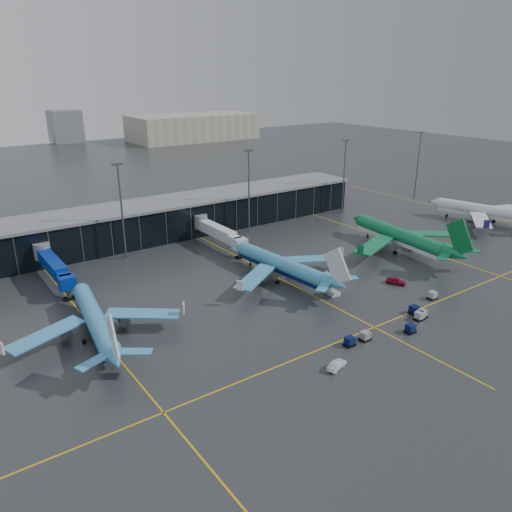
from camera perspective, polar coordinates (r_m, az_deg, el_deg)
ground at (r=104.39m, az=3.50°, el=-6.45°), size 600.00×600.00×0.00m
terminal_pier at (r=152.39m, az=-11.20°, el=4.10°), size 142.00×17.00×10.70m
jet_bridges at (r=125.11m, az=-22.11°, el=-1.06°), size 94.00×27.50×7.20m
flood_masts at (r=141.90m, az=-7.54°, el=6.63°), size 203.00×0.50×25.50m
distant_hangars at (r=361.26m, az=-18.07°, el=13.28°), size 260.00×71.00×22.00m
taxi_lines at (r=117.57m, az=4.08°, el=-3.27°), size 220.00×120.00×0.02m
airliner_arkefly at (r=97.62m, az=-18.10°, el=-5.69°), size 37.83×41.79×11.60m
airliner_klm_near at (r=118.55m, az=2.84°, el=0.06°), size 37.12×41.45×11.92m
airliner_aer_lingus at (r=143.21m, az=16.15°, el=3.19°), size 43.67×48.32×13.49m
airliner_ba at (r=179.45m, az=24.93°, el=5.40°), size 46.82×50.60×13.13m
baggage_carts at (r=103.93m, az=16.49°, el=-6.98°), size 31.49×8.49×1.70m
mobile_airstair at (r=113.26m, az=8.74°, el=-4.00°), size 2.56×3.43×3.45m
service_van_red at (r=121.84m, az=15.71°, el=-2.76°), size 3.68×4.94×1.57m
service_van_white at (r=86.76m, az=9.21°, el=-12.18°), size 4.52×2.62×1.41m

